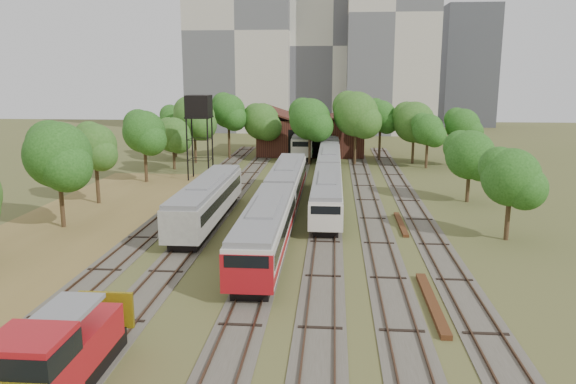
# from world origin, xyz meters

# --- Properties ---
(ground) EXTENTS (240.00, 240.00, 0.00)m
(ground) POSITION_xyz_m (0.00, 0.00, 0.00)
(ground) COLOR #475123
(ground) RESTS_ON ground
(dry_grass_patch) EXTENTS (14.00, 60.00, 0.04)m
(dry_grass_patch) POSITION_xyz_m (-18.00, 8.00, 0.02)
(dry_grass_patch) COLOR brown
(dry_grass_patch) RESTS_ON ground
(tracks) EXTENTS (24.60, 80.00, 0.19)m
(tracks) POSITION_xyz_m (-0.67, 25.00, 0.04)
(tracks) COLOR #4C473D
(tracks) RESTS_ON ground
(railcar_red_set) EXTENTS (2.90, 34.57, 3.59)m
(railcar_red_set) POSITION_xyz_m (-2.00, 15.36, 1.90)
(railcar_red_set) COLOR black
(railcar_red_set) RESTS_ON ground
(railcar_green_set) EXTENTS (2.68, 52.08, 3.30)m
(railcar_green_set) POSITION_xyz_m (2.00, 36.75, 1.75)
(railcar_green_set) COLOR black
(railcar_green_set) RESTS_ON ground
(railcar_rear) EXTENTS (2.99, 16.08, 3.70)m
(railcar_rear) POSITION_xyz_m (-2.00, 55.94, 1.96)
(railcar_rear) COLOR black
(railcar_rear) RESTS_ON ground
(shunter_locomotive) EXTENTS (2.65, 8.10, 3.46)m
(shunter_locomotive) POSITION_xyz_m (-8.00, -10.86, 1.65)
(shunter_locomotive) COLOR black
(shunter_locomotive) RESTS_ON ground
(old_grey_coach) EXTENTS (2.86, 18.00, 3.54)m
(old_grey_coach) POSITION_xyz_m (-8.00, 15.35, 1.93)
(old_grey_coach) COLOR black
(old_grey_coach) RESTS_ON ground
(water_tower) EXTENTS (2.86, 2.86, 9.92)m
(water_tower) POSITION_xyz_m (-13.25, 35.02, 8.35)
(water_tower) COLOR black
(water_tower) RESTS_ON ground
(rail_pile_near) EXTENTS (0.56, 8.42, 0.28)m
(rail_pile_near) POSITION_xyz_m (8.00, -0.66, 0.14)
(rail_pile_near) COLOR #532E17
(rail_pile_near) RESTS_ON ground
(rail_pile_far) EXTENTS (0.45, 7.23, 0.24)m
(rail_pile_far) POSITION_xyz_m (8.20, 15.83, 0.12)
(rail_pile_far) COLOR #532E17
(rail_pile_far) RESTS_ON ground
(maintenance_shed) EXTENTS (16.45, 11.55, 7.58)m
(maintenance_shed) POSITION_xyz_m (-1.00, 57.98, 2.91)
(maintenance_shed) COLOR #371814
(maintenance_shed) RESTS_ON ground
(tree_band_left) EXTENTS (8.18, 64.49, 8.67)m
(tree_band_left) POSITION_xyz_m (-20.35, 18.27, 5.15)
(tree_band_left) COLOR #382616
(tree_band_left) RESTS_ON ground
(tree_band_far) EXTENTS (41.72, 11.24, 10.02)m
(tree_band_far) POSITION_xyz_m (0.10, 49.01, 6.24)
(tree_band_far) COLOR #382616
(tree_band_far) RESTS_ON ground
(tree_band_right) EXTENTS (5.29, 37.24, 7.21)m
(tree_band_right) POSITION_xyz_m (15.47, 26.60, 4.83)
(tree_band_right) COLOR #382616
(tree_band_right) RESTS_ON ground
(tower_left) EXTENTS (22.00, 16.00, 42.00)m
(tower_left) POSITION_xyz_m (-18.00, 95.00, 21.00)
(tower_left) COLOR beige
(tower_left) RESTS_ON ground
(tower_centre) EXTENTS (20.00, 18.00, 36.00)m
(tower_centre) POSITION_xyz_m (2.00, 100.00, 18.00)
(tower_centre) COLOR beige
(tower_centre) RESTS_ON ground
(tower_right) EXTENTS (18.00, 16.00, 48.00)m
(tower_right) POSITION_xyz_m (14.00, 92.00, 24.00)
(tower_right) COLOR beige
(tower_right) RESTS_ON ground
(tower_far_right) EXTENTS (12.00, 12.00, 28.00)m
(tower_far_right) POSITION_xyz_m (34.00, 110.00, 14.00)
(tower_far_right) COLOR #404147
(tower_far_right) RESTS_ON ground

